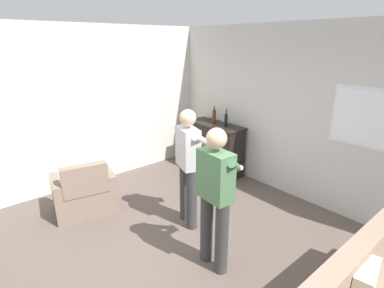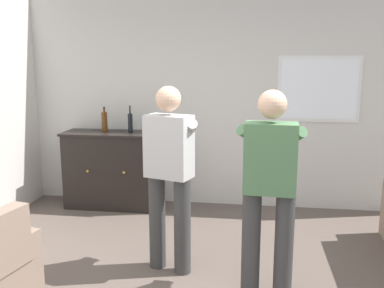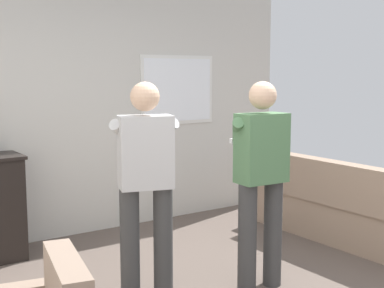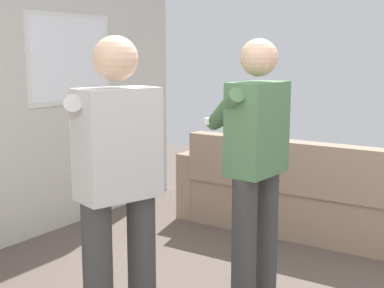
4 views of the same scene
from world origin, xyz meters
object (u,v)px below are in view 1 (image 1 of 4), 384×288
armchair (85,194)px  person_standing_left (189,163)px  sideboard_cabinet (215,148)px  bottle_liquor_amber (214,116)px  person_standing_right (216,193)px  bottle_wine_green (226,120)px

armchair → person_standing_left: size_ratio=0.59×
sideboard_cabinet → person_standing_left: bearing=-55.6°
bottle_liquor_amber → person_standing_left: person_standing_left is taller
person_standing_right → sideboard_cabinet: bearing=135.4°
bottle_wine_green → person_standing_right: 2.56m
armchair → person_standing_left: bearing=38.7°
bottle_liquor_amber → person_standing_right: (2.03, -1.96, -0.18)m
armchair → person_standing_left: person_standing_left is taller
bottle_liquor_amber → person_standing_left: bearing=-54.2°
sideboard_cabinet → bottle_liquor_amber: bottle_liquor_amber is taller
sideboard_cabinet → person_standing_right: person_standing_right is taller
person_standing_left → armchair: bearing=-141.3°
sideboard_cabinet → person_standing_left: (1.08, -1.58, 0.44)m
armchair → sideboard_cabinet: (0.19, 2.60, 0.21)m
armchair → sideboard_cabinet: bearing=85.8°
armchair → bottle_wine_green: (0.45, 2.61, 0.83)m
sideboard_cabinet → bottle_wine_green: size_ratio=3.54×
sideboard_cabinet → person_standing_right: size_ratio=0.72×
sideboard_cabinet → bottle_wine_green: (0.26, 0.02, 0.62)m
sideboard_cabinet → bottle_liquor_amber: (-0.09, 0.05, 0.62)m
sideboard_cabinet → bottle_wine_green: bottle_wine_green is taller
person_standing_left → person_standing_right: (0.86, -0.34, 0.00)m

